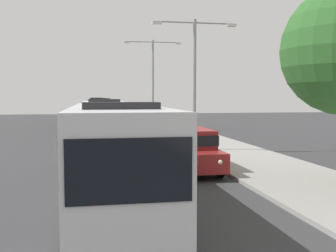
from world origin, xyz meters
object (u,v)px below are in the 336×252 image
(bus_middle, at_px, (100,114))
(bus_second_in_line, at_px, (103,122))
(bus_tail_end, at_px, (96,106))
(white_suv, at_px, (192,148))
(streetlamp_mid, at_px, (195,71))
(bus_fourth_in_line, at_px, (98,110))
(streetlamp_far, at_px, (153,75))
(bus_rear, at_px, (97,107))
(bus_lead, at_px, (114,149))

(bus_middle, bearing_deg, bus_second_in_line, -90.00)
(bus_second_in_line, height_order, bus_tail_end, same)
(bus_second_in_line, height_order, white_suv, bus_second_in_line)
(bus_tail_end, relative_size, streetlamp_mid, 1.56)
(bus_second_in_line, bearing_deg, bus_fourth_in_line, 90.00)
(white_suv, height_order, streetlamp_far, streetlamp_far)
(bus_second_in_line, distance_m, bus_middle, 13.14)
(bus_tail_end, relative_size, streetlamp_far, 1.37)
(bus_second_in_line, relative_size, streetlamp_mid, 1.39)
(streetlamp_far, bearing_deg, streetlamp_mid, -90.00)
(bus_second_in_line, xyz_separation_m, bus_tail_end, (0.00, 51.73, 0.00))
(bus_fourth_in_line, distance_m, bus_rear, 13.10)
(bus_second_in_line, distance_m, bus_rear, 38.65)
(bus_lead, relative_size, streetlamp_mid, 1.46)
(bus_tail_end, bearing_deg, bus_rear, -90.00)
(bus_lead, height_order, bus_second_in_line, same)
(bus_middle, xyz_separation_m, bus_fourth_in_line, (0.00, 12.41, 0.00))
(bus_tail_end, height_order, streetlamp_far, streetlamp_far)
(bus_lead, distance_m, bus_tail_end, 65.14)
(bus_middle, bearing_deg, bus_lead, -90.00)
(bus_lead, height_order, bus_fourth_in_line, same)
(bus_fourth_in_line, bearing_deg, bus_second_in_line, -90.00)
(bus_lead, height_order, streetlamp_far, streetlamp_far)
(bus_middle, xyz_separation_m, bus_tail_end, (0.00, 38.59, 0.00))
(bus_rear, relative_size, streetlamp_far, 1.26)
(bus_lead, distance_m, bus_rear, 52.06)
(bus_fourth_in_line, height_order, streetlamp_far, streetlamp_far)
(white_suv, bearing_deg, bus_middle, 99.57)
(bus_fourth_in_line, bearing_deg, streetlamp_far, -64.21)
(bus_middle, relative_size, bus_rear, 1.00)
(white_suv, height_order, streetlamp_mid, streetlamp_mid)
(bus_rear, xyz_separation_m, white_suv, (3.70, -47.45, -0.66))
(bus_middle, height_order, bus_rear, same)
(bus_lead, bearing_deg, bus_fourth_in_line, 90.00)
(bus_tail_end, height_order, white_suv, bus_tail_end)
(bus_lead, bearing_deg, streetlamp_mid, 63.43)
(bus_middle, xyz_separation_m, bus_rear, (0.00, 25.51, 0.00))
(bus_middle, relative_size, white_suv, 2.20)
(streetlamp_mid, bearing_deg, white_suv, -105.37)
(bus_tail_end, distance_m, streetlamp_far, 37.94)
(bus_rear, relative_size, white_suv, 2.21)
(bus_rear, distance_m, bus_tail_end, 13.08)
(bus_second_in_line, distance_m, white_suv, 9.57)
(bus_fourth_in_line, relative_size, streetlamp_far, 1.39)
(bus_second_in_line, relative_size, streetlamp_far, 1.21)
(bus_rear, height_order, white_suv, bus_rear)
(bus_lead, height_order, streetlamp_mid, streetlamp_mid)
(streetlamp_mid, bearing_deg, bus_lead, -116.57)
(bus_fourth_in_line, xyz_separation_m, streetlamp_far, (5.40, -11.17, 3.85))
(bus_second_in_line, xyz_separation_m, bus_fourth_in_line, (0.00, 25.55, 0.00))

